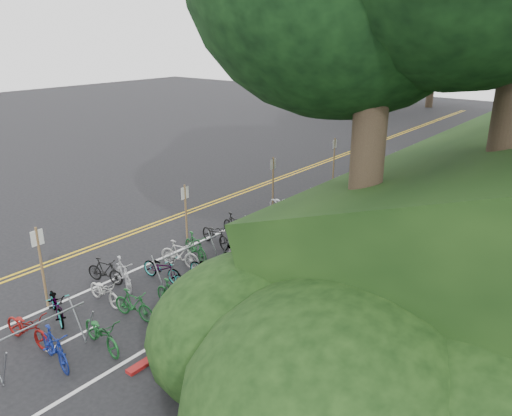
{
  "coord_description": "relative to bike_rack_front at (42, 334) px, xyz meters",
  "views": [
    {
      "loc": [
        14.95,
        -8.27,
        8.38
      ],
      "look_at": [
        2.51,
        7.25,
        1.3
      ],
      "focal_mm": 35.0,
      "sensor_mm": 36.0,
      "label": 1
    }
  ],
  "objects": [
    {
      "name": "signposts_rest",
      "position": [
        -3.0,
        17.05,
        0.53
      ],
      "size": [
        0.08,
        18.4,
        2.5
      ],
      "color": "brown",
      "rests_on": "ground"
    },
    {
      "name": "red_curb",
      "position": [
        2.1,
        15.05,
        -0.85
      ],
      "size": [
        0.25,
        28.0,
        0.1
      ],
      "primitive_type": "cube",
      "color": "maroon",
      "rests_on": "ground"
    },
    {
      "name": "bike_rack_front",
      "position": [
        0.0,
        0.0,
        0.0
      ],
      "size": [
        1.19,
        2.55,
        1.28
      ],
      "color": "gray",
      "rests_on": "ground"
    },
    {
      "name": "bike_front",
      "position": [
        -2.59,
        3.71,
        -0.44
      ],
      "size": [
        0.78,
        1.59,
        0.92
      ],
      "primitive_type": "imported",
      "rotation": [
        0.0,
        0.0,
        1.81
      ],
      "color": "black",
      "rests_on": "ground"
    },
    {
      "name": "bike_valet",
      "position": [
        -0.7,
        6.19,
        -0.41
      ],
      "size": [
        3.5,
        14.89,
        1.1
      ],
      "color": "maroon",
      "rests_on": "ground"
    },
    {
      "name": "signpost_near",
      "position": [
        -2.69,
        1.56,
        0.66
      ],
      "size": [
        0.08,
        0.4,
        2.75
      ],
      "color": "brown",
      "rests_on": "ground"
    },
    {
      "name": "ground",
      "position": [
        -3.6,
        3.05,
        -0.9
      ],
      "size": [
        120.0,
        120.0,
        0.0
      ],
      "primitive_type": "plane",
      "color": "black",
      "rests_on": "ground"
    },
    {
      "name": "road_markings",
      "position": [
        -2.96,
        13.14,
        -0.89
      ],
      "size": [
        7.47,
        80.0,
        0.01
      ],
      "color": "gold",
      "rests_on": "ground"
    },
    {
      "name": "bike_racks_rest",
      "position": [
        -0.6,
        16.05,
        -0.04
      ],
      "size": [
        1.14,
        23.0,
        1.17
      ],
      "color": "gray",
      "rests_on": "ground"
    }
  ]
}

